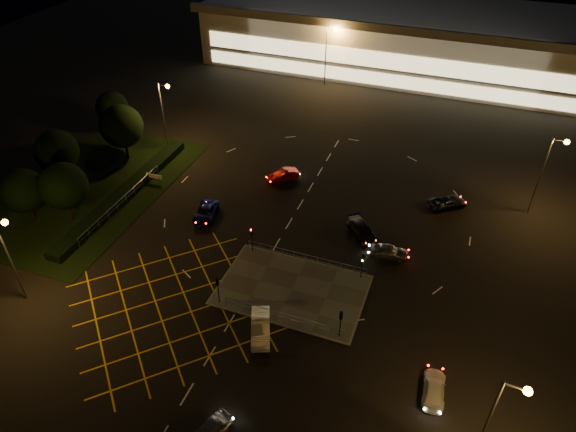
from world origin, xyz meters
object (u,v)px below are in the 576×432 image
(signal_nw, at_px, (252,235))
(car_queue_white, at_px, (261,327))
(signal_se, at_px, (341,319))
(car_far_dkgrey, at_px, (362,230))
(car_east_grey, at_px, (448,202))
(signal_ne, at_px, (363,261))
(signal_sw, at_px, (218,285))
(car_circ_red, at_px, (283,175))
(car_approach_white, at_px, (434,389))
(car_left_blue, at_px, (206,212))
(car_right_silver, at_px, (389,251))

(signal_nw, bearing_deg, car_queue_white, -62.74)
(signal_se, relative_size, signal_nw, 1.00)
(signal_se, xyz_separation_m, car_far_dkgrey, (-1.55, 14.79, -1.63))
(signal_nw, relative_size, car_east_grey, 0.67)
(signal_ne, xyz_separation_m, car_far_dkgrey, (-1.55, 6.80, -1.63))
(signal_se, bearing_deg, signal_sw, 0.00)
(signal_ne, relative_size, car_circ_red, 0.74)
(signal_ne, xyz_separation_m, car_approach_white, (8.73, -10.96, -1.75))
(signal_se, height_order, signal_ne, same)
(signal_se, height_order, car_far_dkgrey, signal_se)
(signal_ne, distance_m, car_left_blue, 20.03)
(signal_sw, height_order, car_east_grey, signal_sw)
(car_queue_white, relative_size, car_far_dkgrey, 0.94)
(car_queue_white, distance_m, car_circ_red, 25.51)
(car_far_dkgrey, bearing_deg, car_right_silver, -75.01)
(car_far_dkgrey, bearing_deg, car_left_blue, 149.11)
(car_circ_red, relative_size, car_approach_white, 0.99)
(car_right_silver, relative_size, car_approach_white, 0.95)
(signal_se, bearing_deg, car_queue_white, 17.17)
(car_right_silver, bearing_deg, signal_ne, 147.77)
(car_queue_white, bearing_deg, signal_se, -5.32)
(car_left_blue, relative_size, car_approach_white, 1.13)
(signal_nw, height_order, car_left_blue, signal_nw)
(signal_sw, distance_m, car_queue_white, 5.83)
(car_right_silver, bearing_deg, car_circ_red, 49.11)
(signal_sw, distance_m, car_far_dkgrey, 18.18)
(car_queue_white, relative_size, car_circ_red, 1.12)
(car_left_blue, height_order, car_right_silver, car_right_silver)
(car_approach_white, bearing_deg, car_left_blue, -31.62)
(car_far_dkgrey, xyz_separation_m, car_approach_white, (10.28, -17.76, -0.11))
(car_left_blue, bearing_deg, car_approach_white, -39.54)
(car_east_grey, bearing_deg, car_right_silver, 121.30)
(signal_ne, height_order, car_queue_white, signal_ne)
(car_right_silver, bearing_deg, car_left_blue, 82.99)
(car_far_dkgrey, bearing_deg, signal_nw, 172.68)
(signal_sw, relative_size, car_queue_white, 0.67)
(signal_nw, bearing_deg, car_circ_red, 97.63)
(signal_ne, bearing_deg, car_queue_white, -123.99)
(car_east_grey, height_order, car_approach_white, car_east_grey)
(signal_se, distance_m, car_right_silver, 12.65)
(signal_sw, xyz_separation_m, car_approach_white, (20.73, -2.97, -1.75))
(car_queue_white, bearing_deg, car_east_grey, 39.71)
(signal_ne, bearing_deg, signal_sw, -146.35)
(signal_ne, bearing_deg, car_left_blue, 169.07)
(signal_sw, xyz_separation_m, car_circ_red, (-1.93, 22.39, -1.67))
(signal_nw, height_order, signal_ne, same)
(car_right_silver, bearing_deg, signal_sw, 123.01)
(signal_se, bearing_deg, signal_ne, -90.00)
(car_left_blue, xyz_separation_m, car_circ_red, (5.66, 10.62, 0.03))
(signal_nw, bearing_deg, signal_ne, 0.00)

